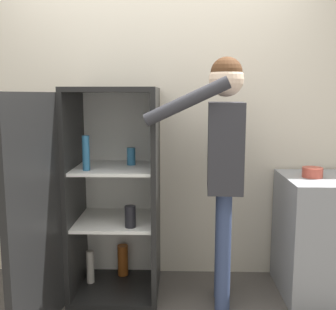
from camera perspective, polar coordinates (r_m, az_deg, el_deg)
name	(u,v)px	position (r m, az deg, el deg)	size (l,w,h in m)	color
wall_back	(153,123)	(3.23, -2.14, 4.69)	(7.00, 0.06, 2.55)	beige
refrigerator	(101,197)	(2.92, -9.66, -5.97)	(0.77, 1.26, 1.55)	black
person	(223,149)	(2.73, 8.06, 0.86)	(0.68, 0.55, 1.75)	#384770
counter	(324,236)	(3.23, 21.70, -10.91)	(0.63, 0.64, 0.90)	gray
bowl	(312,172)	(3.06, 20.22, -2.38)	(0.15, 0.15, 0.07)	#B24738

